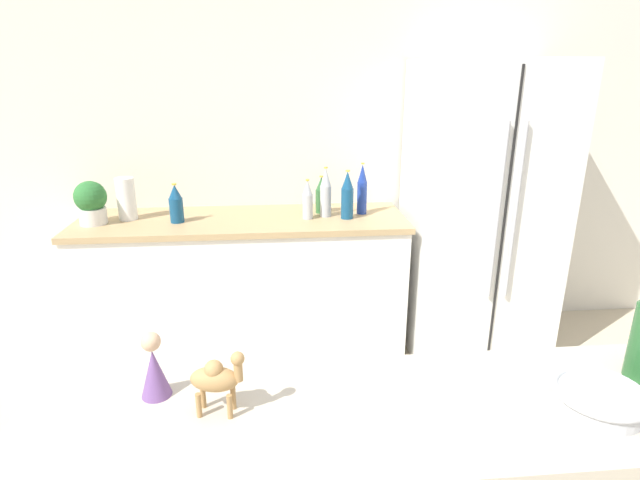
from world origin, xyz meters
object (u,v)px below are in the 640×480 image
refrigerator (480,212)px  back_bottle_5 (326,193)px  camel_figurine (217,378)px  potted_plant (91,202)px  back_bottle_4 (362,190)px  back_bottle_1 (321,195)px  back_bottle_3 (176,204)px  wise_man_figurine_blue (154,369)px  paper_towel_roll (126,199)px  back_bottle_0 (308,200)px  fruit_bowl (599,398)px  back_bottle_2 (347,196)px

refrigerator → back_bottle_5: size_ratio=5.93×
camel_figurine → potted_plant: bearing=115.6°
back_bottle_4 → back_bottle_5: bearing=-169.4°
back_bottle_1 → back_bottle_3: bearing=-171.2°
wise_man_figurine_blue → back_bottle_5: bearing=71.9°
refrigerator → potted_plant: size_ratio=7.15×
back_bottle_5 → camel_figurine: back_bottle_5 is taller
paper_towel_roll → back_bottle_0: paper_towel_roll is taller
potted_plant → back_bottle_0: (1.25, -0.01, -0.02)m
wise_man_figurine_blue → refrigerator: bearing=49.2°
fruit_bowl → wise_man_figurine_blue: (-1.05, 0.15, 0.04)m
back_bottle_4 → back_bottle_5: size_ratio=1.05×
back_bottle_4 → back_bottle_0: bearing=-166.0°
back_bottle_5 → back_bottle_3: bearing=-177.0°
back_bottle_4 → back_bottle_3: bearing=-175.4°
refrigerator → wise_man_figurine_blue: (-1.57, -1.82, 0.14)m
fruit_bowl → back_bottle_3: bearing=124.1°
back_bottle_0 → camel_figurine: size_ratio=1.49×
refrigerator → potted_plant: 2.33m
paper_towel_roll → fruit_bowl: size_ratio=1.17×
back_bottle_2 → back_bottle_4: bearing=43.3°
refrigerator → back_bottle_4: refrigerator is taller
refrigerator → camel_figurine: refrigerator is taller
paper_towel_roll → back_bottle_3: bearing=-16.1°
paper_towel_roll → fruit_bowl: 2.61m
refrigerator → camel_figurine: bearing=-126.6°
back_bottle_4 → refrigerator: bearing=-6.6°
camel_figurine → wise_man_figurine_blue: size_ratio=0.95×
back_bottle_5 → wise_man_figurine_blue: 1.95m
back_bottle_0 → refrigerator: bearing=0.0°
back_bottle_3 → wise_man_figurine_blue: bearing=-81.4°
refrigerator → back_bottle_5: (-0.96, 0.04, 0.13)m
potted_plant → wise_man_figurine_blue: wise_man_figurine_blue is taller
back_bottle_5 → wise_man_figurine_blue: (-0.61, -1.86, 0.01)m
back_bottle_3 → fruit_bowl: (1.32, -1.96, 0.00)m
back_bottle_1 → back_bottle_3: (-0.87, -0.13, -0.00)m
potted_plant → fruit_bowl: bearing=-47.5°
back_bottle_0 → fruit_bowl: 2.04m
potted_plant → back_bottle_0: size_ratio=1.05×
paper_towel_roll → back_bottle_5: (1.19, -0.04, 0.02)m
back_bottle_2 → back_bottle_3: bearing=179.4°
potted_plant → camel_figurine: potted_plant is taller
camel_figurine → back_bottle_1: bearing=78.0°
potted_plant → paper_towel_roll: 0.19m
back_bottle_5 → fruit_bowl: size_ratio=1.42×
back_bottle_4 → back_bottle_5: back_bottle_4 is taller
back_bottle_1 → wise_man_figurine_blue: size_ratio=1.37×
paper_towel_roll → back_bottle_5: bearing=-2.0°
back_bottle_2 → fruit_bowl: back_bottle_2 is taller
back_bottle_5 → fruit_bowl: 2.05m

